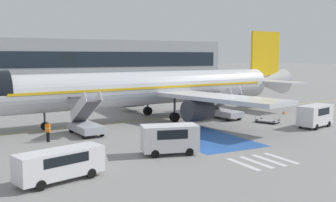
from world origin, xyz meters
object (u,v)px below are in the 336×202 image
object	(u,v)px
ground_crew_1	(187,112)
traffic_cone_0	(284,112)
airliner	(153,88)
service_van_1	(170,137)
baggage_cart	(268,121)
boarding_stairs_aft	(224,111)
fuel_tanker	(138,89)
service_van_0	(315,114)
service_van_2	(60,162)
boarding_stairs_forward	(86,124)
traffic_cone_1	(188,120)
ground_crew_0	(48,130)
terminal_building	(61,62)

from	to	relation	value
ground_crew_1	traffic_cone_0	distance (m)	14.40
airliner	traffic_cone_0	distance (m)	18.21
service_van_1	baggage_cart	world-z (taller)	service_van_1
boarding_stairs_aft	fuel_tanker	xyz separation A→B (m)	(-0.31, 25.97, 0.77)
fuel_tanker	service_van_1	bearing A→B (deg)	153.17
service_van_0	traffic_cone_0	distance (m)	9.99
fuel_tanker	service_van_2	size ratio (longest dim) A/B	1.88
boarding_stairs_forward	service_van_2	bearing A→B (deg)	-117.93
traffic_cone_0	boarding_stairs_aft	bearing A→B (deg)	176.68
boarding_stairs_aft	fuel_tanker	bearing A→B (deg)	84.63
baggage_cart	ground_crew_1	world-z (taller)	ground_crew_1
traffic_cone_0	traffic_cone_1	world-z (taller)	traffic_cone_1
service_van_1	ground_crew_1	xyz separation A→B (m)	(9.34, 13.20, -0.34)
airliner	boarding_stairs_forward	size ratio (longest dim) A/B	8.63
baggage_cart	ground_crew_0	distance (m)	24.56
service_van_0	ground_crew_0	xyz separation A→B (m)	(-27.10, 5.87, -0.34)
boarding_stairs_aft	traffic_cone_0	world-z (taller)	boarding_stairs_aft
service_van_2	baggage_cart	size ratio (longest dim) A/B	1.92
service_van_0	boarding_stairs_aft	bearing A→B (deg)	13.10
service_van_2	traffic_cone_1	bearing A→B (deg)	113.80
airliner	ground_crew_0	world-z (taller)	airliner
ground_crew_0	service_van_0	bearing A→B (deg)	-151.24
service_van_1	traffic_cone_1	distance (m)	15.37
ground_crew_0	boarding_stairs_forward	bearing A→B (deg)	-115.14
service_van_2	traffic_cone_0	xyz separation A→B (m)	(32.80, 14.92, -0.93)
service_van_2	baggage_cart	xyz separation A→B (m)	(25.99, 10.49, -0.94)
baggage_cart	boarding_stairs_forward	bearing A→B (deg)	147.69
airliner	fuel_tanker	xyz separation A→B (m)	(7.61, 22.24, -2.05)
baggage_cart	terminal_building	world-z (taller)	terminal_building
boarding_stairs_forward	traffic_cone_1	world-z (taller)	boarding_stairs_forward
boarding_stairs_forward	ground_crew_1	world-z (taller)	boarding_stairs_forward
fuel_tanker	service_van_1	world-z (taller)	fuel_tanker
service_van_1	airliner	bearing A→B (deg)	-6.85
service_van_0	traffic_cone_1	world-z (taller)	service_van_0
fuel_tanker	service_van_2	world-z (taller)	fuel_tanker
service_van_0	service_van_2	bearing A→B (deg)	86.19
service_van_2	traffic_cone_0	world-z (taller)	service_van_2
baggage_cart	traffic_cone_0	xyz separation A→B (m)	(6.80, 4.42, 0.01)
traffic_cone_0	airliner	bearing A→B (deg)	166.12
airliner	traffic_cone_0	world-z (taller)	airliner
boarding_stairs_aft	terminal_building	xyz separation A→B (m)	(-3.62, 72.94, 5.15)
fuel_tanker	ground_crew_1	world-z (taller)	fuel_tanker
service_van_2	ground_crew_0	bearing A→B (deg)	156.68
boarding_stairs_forward	fuel_tanker	size ratio (longest dim) A/B	0.50
service_van_0	service_van_2	world-z (taller)	service_van_0
ground_crew_0	ground_crew_1	size ratio (longest dim) A/B	1.04
ground_crew_1	boarding_stairs_aft	bearing A→B (deg)	-10.65
boarding_stairs_forward	terminal_building	xyz separation A→B (m)	(14.31, 74.84, 5.11)
traffic_cone_0	service_van_2	bearing A→B (deg)	-155.54
service_van_0	terminal_building	xyz separation A→B (m)	(-8.82, 82.47, 4.72)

